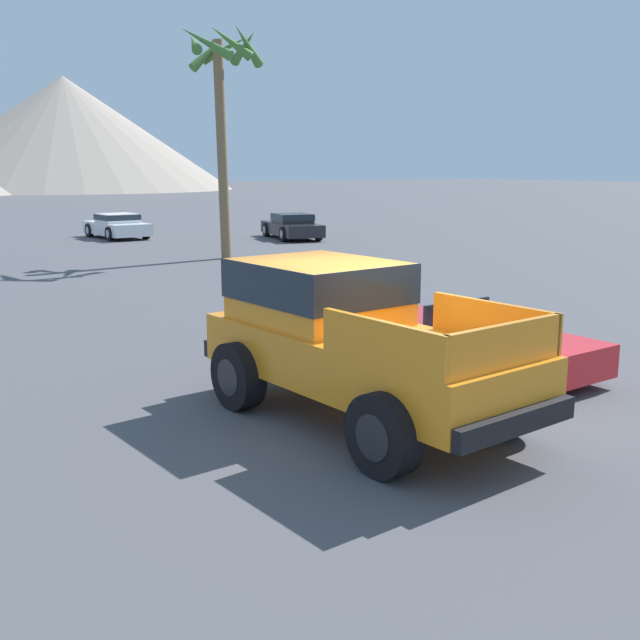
% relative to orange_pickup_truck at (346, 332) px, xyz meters
% --- Properties ---
extents(ground_plane, '(320.00, 320.00, 0.00)m').
position_rel_orange_pickup_truck_xyz_m(ground_plane, '(0.38, -0.17, -1.13)').
color(ground_plane, '#4C4C51').
extents(orange_pickup_truck, '(2.57, 5.08, 2.01)m').
position_rel_orange_pickup_truck_xyz_m(orange_pickup_truck, '(0.00, 0.00, 0.00)').
color(orange_pickup_truck, orange).
rests_on(orange_pickup_truck, ground_plane).
extents(red_convertible_car, '(2.02, 4.11, 1.07)m').
position_rel_orange_pickup_truck_xyz_m(red_convertible_car, '(3.13, 0.70, -0.70)').
color(red_convertible_car, red).
rests_on(red_convertible_car, ground_plane).
extents(parked_car_dark, '(2.68, 4.63, 1.16)m').
position_rel_orange_pickup_truck_xyz_m(parked_car_dark, '(12.75, 22.08, -0.53)').
color(parked_car_dark, '#232328').
rests_on(parked_car_dark, ground_plane).
extents(parked_car_white, '(2.15, 4.15, 1.15)m').
position_rel_orange_pickup_truck_xyz_m(parked_car_white, '(6.05, 26.86, -0.54)').
color(parked_car_white, white).
rests_on(parked_car_white, ground_plane).
extents(palm_tree_tall, '(3.06, 2.92, 8.02)m').
position_rel_orange_pickup_truck_xyz_m(palm_tree_tall, '(6.66, 16.76, 4.92)').
color(palm_tree_tall, brown).
rests_on(palm_tree_tall, ground_plane).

